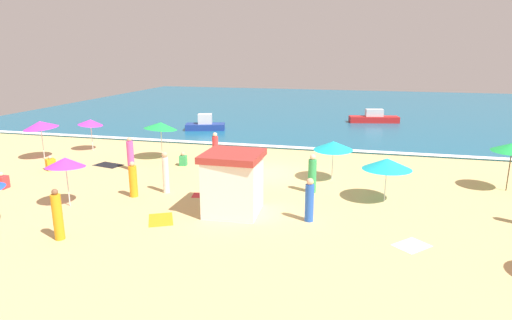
% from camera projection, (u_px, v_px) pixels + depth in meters
% --- Properties ---
extents(ground_plane, '(60.00, 60.00, 0.00)m').
position_uv_depth(ground_plane, '(264.00, 173.00, 23.47)').
color(ground_plane, '#D8B775').
extents(ocean_water, '(60.00, 44.00, 0.10)m').
position_uv_depth(ocean_water, '(319.00, 107.00, 49.76)').
color(ocean_water, '#196084').
rests_on(ocean_water, ground_plane).
extents(wave_breaker_foam, '(57.00, 0.70, 0.01)m').
position_uv_depth(wave_breaker_foam, '(285.00, 147.00, 29.36)').
color(wave_breaker_foam, white).
rests_on(wave_breaker_foam, ocean_water).
extents(lifeguard_cabana, '(2.29, 2.33, 2.54)m').
position_uv_depth(lifeguard_cabana, '(233.00, 182.00, 17.55)').
color(lifeguard_cabana, white).
rests_on(lifeguard_cabana, ground_plane).
extents(beach_umbrella_0, '(1.70, 1.67, 2.16)m').
position_uv_depth(beach_umbrella_0, '(90.00, 122.00, 28.31)').
color(beach_umbrella_0, silver).
rests_on(beach_umbrella_0, ground_plane).
extents(beach_umbrella_1, '(3.03, 3.03, 1.97)m').
position_uv_depth(beach_umbrella_1, '(387.00, 164.00, 18.80)').
color(beach_umbrella_1, silver).
rests_on(beach_umbrella_1, ground_plane).
extents(beach_umbrella_2, '(2.54, 2.54, 2.35)m').
position_uv_depth(beach_umbrella_2, '(512.00, 147.00, 20.09)').
color(beach_umbrella_2, '#4C3823').
rests_on(beach_umbrella_2, ground_plane).
extents(beach_umbrella_3, '(1.83, 1.85, 2.19)m').
position_uv_depth(beach_umbrella_3, '(65.00, 162.00, 18.14)').
color(beach_umbrella_3, silver).
rests_on(beach_umbrella_3, ground_plane).
extents(beach_umbrella_4, '(2.34, 2.35, 2.09)m').
position_uv_depth(beach_umbrella_4, '(333.00, 146.00, 21.78)').
color(beach_umbrella_4, silver).
rests_on(beach_umbrella_4, ground_plane).
extents(beach_umbrella_7, '(2.82, 2.81, 2.37)m').
position_uv_depth(beach_umbrella_7, '(161.00, 126.00, 26.02)').
color(beach_umbrella_7, silver).
rests_on(beach_umbrella_7, ground_plane).
extents(beach_umbrella_8, '(2.87, 2.87, 2.43)m').
position_uv_depth(beach_umbrella_8, '(40.00, 125.00, 26.03)').
color(beach_umbrella_8, silver).
rests_on(beach_umbrella_8, ground_plane).
extents(beachgoer_0, '(0.49, 0.49, 1.84)m').
position_uv_depth(beachgoer_0, '(130.00, 154.00, 24.04)').
color(beachgoer_0, '#D84CA5').
rests_on(beachgoer_0, ground_plane).
extents(beachgoer_1, '(0.49, 0.49, 0.82)m').
position_uv_depth(beachgoer_1, '(2.00, 182.00, 20.87)').
color(beachgoer_1, red).
rests_on(beachgoer_1, ground_plane).
extents(beachgoer_2, '(0.42, 0.42, 1.87)m').
position_uv_depth(beachgoer_2, '(58.00, 216.00, 15.13)').
color(beachgoer_2, orange).
rests_on(beachgoer_2, ground_plane).
extents(beachgoer_3, '(0.64, 0.64, 0.83)m').
position_uv_depth(beachgoer_3, '(51.00, 164.00, 24.03)').
color(beachgoer_3, orange).
rests_on(beachgoer_3, ground_plane).
extents(beachgoer_4, '(0.40, 0.40, 1.75)m').
position_uv_depth(beachgoer_4, '(309.00, 201.00, 16.77)').
color(beachgoer_4, blue).
rests_on(beachgoer_4, ground_plane).
extents(beachgoer_5, '(0.41, 0.41, 1.96)m').
position_uv_depth(beachgoer_5, '(166.00, 173.00, 20.11)').
color(beachgoer_5, white).
rests_on(beachgoer_5, ground_plane).
extents(beachgoer_7, '(0.48, 0.48, 1.84)m').
position_uv_depth(beachgoer_7, '(312.00, 174.00, 20.17)').
color(beachgoer_7, green).
rests_on(beachgoer_7, ground_plane).
extents(beachgoer_8, '(0.51, 0.51, 1.65)m').
position_uv_depth(beachgoer_8, '(133.00, 180.00, 19.60)').
color(beachgoer_8, orange).
rests_on(beachgoer_8, ground_plane).
extents(beachgoer_9, '(0.49, 0.49, 1.73)m').
position_uv_depth(beachgoer_9, '(215.00, 147.00, 25.93)').
color(beachgoer_9, red).
rests_on(beachgoer_9, ground_plane).
extents(beachgoer_10, '(0.46, 0.46, 0.81)m').
position_uv_depth(beachgoer_10, '(183.00, 160.00, 24.98)').
color(beachgoer_10, green).
rests_on(beachgoer_10, ground_plane).
extents(beach_towel_0, '(1.77, 1.32, 0.01)m').
position_uv_depth(beach_towel_0, '(108.00, 165.00, 25.11)').
color(beach_towel_0, black).
rests_on(beach_towel_0, ground_plane).
extents(beach_towel_1, '(1.60, 0.98, 0.01)m').
position_uv_depth(beach_towel_1, '(209.00, 195.00, 19.90)').
color(beach_towel_1, red).
rests_on(beach_towel_1, ground_plane).
extents(beach_towel_2, '(1.46, 1.66, 0.01)m').
position_uv_depth(beach_towel_2, '(161.00, 220.00, 17.08)').
color(beach_towel_2, orange).
rests_on(beach_towel_2, ground_plane).
extents(beach_towel_3, '(1.42, 1.43, 0.01)m').
position_uv_depth(beach_towel_3, '(412.00, 246.00, 14.82)').
color(beach_towel_3, white).
rests_on(beach_towel_3, ground_plane).
extents(small_boat_0, '(3.40, 2.14, 1.31)m').
position_uv_depth(small_boat_0, '(205.00, 125.00, 35.48)').
color(small_boat_0, navy).
rests_on(small_boat_0, ocean_water).
extents(small_boat_1, '(4.52, 2.04, 1.21)m').
position_uv_depth(small_boat_1, '(374.00, 118.00, 39.08)').
color(small_boat_1, red).
rests_on(small_boat_1, ocean_water).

